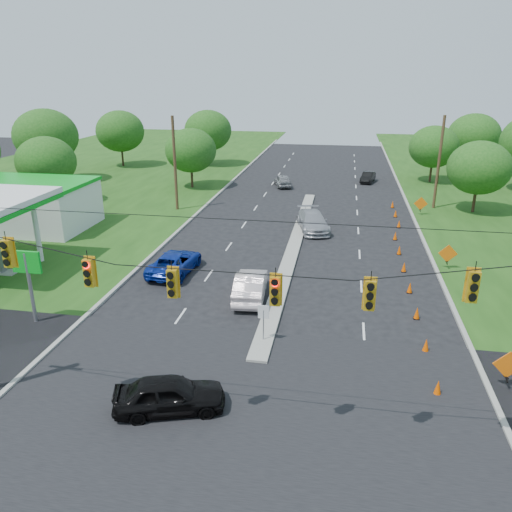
% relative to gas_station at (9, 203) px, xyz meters
% --- Properties ---
extents(ground, '(160.00, 160.00, 0.00)m').
position_rel_gas_station_xyz_m(ground, '(23.64, -20.24, -2.58)').
color(ground, black).
rests_on(ground, ground).
extents(cross_street, '(160.00, 14.00, 0.02)m').
position_rel_gas_station_xyz_m(cross_street, '(23.64, -20.24, -2.58)').
color(cross_street, black).
rests_on(cross_street, ground).
extents(curb_left, '(0.25, 110.00, 0.16)m').
position_rel_gas_station_xyz_m(curb_left, '(13.54, 9.76, -2.58)').
color(curb_left, gray).
rests_on(curb_left, ground).
extents(curb_right, '(0.25, 110.00, 0.16)m').
position_rel_gas_station_xyz_m(curb_right, '(33.74, 9.76, -2.58)').
color(curb_right, gray).
rests_on(curb_right, ground).
extents(median, '(1.00, 34.00, 0.18)m').
position_rel_gas_station_xyz_m(median, '(23.64, 0.76, -2.58)').
color(median, gray).
rests_on(median, ground).
extents(median_sign, '(0.55, 0.06, 2.05)m').
position_rel_gas_station_xyz_m(median_sign, '(23.64, -14.24, -1.11)').
color(median_sign, gray).
rests_on(median_sign, ground).
extents(signal_span, '(25.60, 0.32, 9.00)m').
position_rel_gas_station_xyz_m(signal_span, '(23.59, -21.24, 2.40)').
color(signal_span, '#422D1C').
rests_on(signal_span, ground).
extents(utility_pole_far_left, '(0.28, 0.28, 9.00)m').
position_rel_gas_station_xyz_m(utility_pole_far_left, '(11.14, 9.76, 1.92)').
color(utility_pole_far_left, '#422D1C').
rests_on(utility_pole_far_left, ground).
extents(utility_pole_far_right, '(0.28, 0.28, 9.00)m').
position_rel_gas_station_xyz_m(utility_pole_far_right, '(36.14, 14.76, 1.92)').
color(utility_pole_far_right, '#422D1C').
rests_on(utility_pole_far_right, ground).
extents(gas_station, '(18.40, 19.70, 5.20)m').
position_rel_gas_station_xyz_m(gas_station, '(0.00, 0.00, 0.00)').
color(gas_station, white).
rests_on(gas_station, ground).
extents(cone_0, '(0.32, 0.32, 0.70)m').
position_rel_gas_station_xyz_m(cone_0, '(31.53, -17.24, -2.23)').
color(cone_0, '#F35100').
rests_on(cone_0, ground).
extents(cone_1, '(0.32, 0.32, 0.70)m').
position_rel_gas_station_xyz_m(cone_1, '(31.53, -13.74, -2.23)').
color(cone_1, '#F35100').
rests_on(cone_1, ground).
extents(cone_2, '(0.32, 0.32, 0.70)m').
position_rel_gas_station_xyz_m(cone_2, '(31.53, -10.24, -2.23)').
color(cone_2, '#F35100').
rests_on(cone_2, ground).
extents(cone_3, '(0.32, 0.32, 0.70)m').
position_rel_gas_station_xyz_m(cone_3, '(31.53, -6.74, -2.23)').
color(cone_3, '#F35100').
rests_on(cone_3, ground).
extents(cone_4, '(0.32, 0.32, 0.70)m').
position_rel_gas_station_xyz_m(cone_4, '(31.53, -3.24, -2.23)').
color(cone_4, '#F35100').
rests_on(cone_4, ground).
extents(cone_5, '(0.32, 0.32, 0.70)m').
position_rel_gas_station_xyz_m(cone_5, '(31.53, 0.26, -2.23)').
color(cone_5, '#F35100').
rests_on(cone_5, ground).
extents(cone_6, '(0.32, 0.32, 0.70)m').
position_rel_gas_station_xyz_m(cone_6, '(31.53, 3.76, -2.23)').
color(cone_6, '#F35100').
rests_on(cone_6, ground).
extents(cone_7, '(0.32, 0.32, 0.70)m').
position_rel_gas_station_xyz_m(cone_7, '(32.13, 7.26, -2.23)').
color(cone_7, '#F35100').
rests_on(cone_7, ground).
extents(cone_8, '(0.32, 0.32, 0.70)m').
position_rel_gas_station_xyz_m(cone_8, '(32.13, 10.76, -2.23)').
color(cone_8, '#F35100').
rests_on(cone_8, ground).
extents(cone_9, '(0.32, 0.32, 0.70)m').
position_rel_gas_station_xyz_m(cone_9, '(32.13, 14.26, -2.23)').
color(cone_9, '#F35100').
rests_on(cone_9, ground).
extents(work_sign_0, '(1.27, 0.58, 1.37)m').
position_rel_gas_station_xyz_m(work_sign_0, '(34.44, -16.24, -1.48)').
color(work_sign_0, black).
rests_on(work_sign_0, ground).
extents(work_sign_1, '(1.27, 0.58, 1.37)m').
position_rel_gas_station_xyz_m(work_sign_1, '(34.44, -2.24, -1.48)').
color(work_sign_1, black).
rests_on(work_sign_1, ground).
extents(work_sign_2, '(1.27, 0.58, 1.37)m').
position_rel_gas_station_xyz_m(work_sign_2, '(34.44, 11.76, -1.48)').
color(work_sign_2, black).
rests_on(work_sign_2, ground).
extents(tree_2, '(5.88, 5.88, 6.86)m').
position_rel_gas_station_xyz_m(tree_2, '(-2.36, 9.76, 1.76)').
color(tree_2, black).
rests_on(tree_2, ground).
extents(tree_3, '(7.56, 7.56, 8.82)m').
position_rel_gas_station_xyz_m(tree_3, '(-8.36, 19.76, 3.00)').
color(tree_3, black).
rests_on(tree_3, ground).
extents(tree_4, '(6.72, 6.72, 7.84)m').
position_rel_gas_station_xyz_m(tree_4, '(-4.36, 31.76, 2.38)').
color(tree_4, black).
rests_on(tree_4, ground).
extents(tree_5, '(5.88, 5.88, 6.86)m').
position_rel_gas_station_xyz_m(tree_5, '(9.64, 19.76, 1.76)').
color(tree_5, black).
rests_on(tree_5, ground).
extents(tree_6, '(6.72, 6.72, 7.84)m').
position_rel_gas_station_xyz_m(tree_6, '(7.64, 34.76, 2.38)').
color(tree_6, black).
rests_on(tree_6, ground).
extents(tree_9, '(5.88, 5.88, 6.86)m').
position_rel_gas_station_xyz_m(tree_9, '(39.64, 13.76, 1.76)').
color(tree_9, black).
rests_on(tree_9, ground).
extents(tree_11, '(6.72, 6.72, 7.84)m').
position_rel_gas_station_xyz_m(tree_11, '(43.64, 34.76, 2.38)').
color(tree_11, black).
rests_on(tree_11, ground).
extents(tree_12, '(5.88, 5.88, 6.86)m').
position_rel_gas_station_xyz_m(tree_12, '(37.64, 27.76, 1.76)').
color(tree_12, black).
rests_on(tree_12, ground).
extents(black_sedan, '(4.73, 3.01, 1.50)m').
position_rel_gas_station_xyz_m(black_sedan, '(20.83, -20.19, -1.83)').
color(black_sedan, black).
rests_on(black_sedan, ground).
extents(white_sedan, '(2.12, 5.05, 1.62)m').
position_rel_gas_station_xyz_m(white_sedan, '(22.03, -9.15, -1.76)').
color(white_sedan, silver).
rests_on(white_sedan, ground).
extents(blue_pickup, '(2.75, 5.40, 1.46)m').
position_rel_gas_station_xyz_m(blue_pickup, '(16.26, -6.05, -1.85)').
color(blue_pickup, '#0C2593').
rests_on(blue_pickup, ground).
extents(silver_car_far, '(3.50, 5.89, 1.60)m').
position_rel_gas_station_xyz_m(silver_car_far, '(24.76, 5.23, -1.78)').
color(silver_car_far, '#9799A0').
rests_on(silver_car_far, ground).
extents(silver_car_oncoming, '(2.78, 4.48, 1.42)m').
position_rel_gas_station_xyz_m(silver_car_oncoming, '(20.06, 22.23, -1.86)').
color(silver_car_oncoming, gray).
rests_on(silver_car_oncoming, ground).
extents(dark_car_receding, '(2.09, 4.00, 1.25)m').
position_rel_gas_station_xyz_m(dark_car_receding, '(30.09, 26.49, -1.95)').
color(dark_car_receding, black).
rests_on(dark_car_receding, ground).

